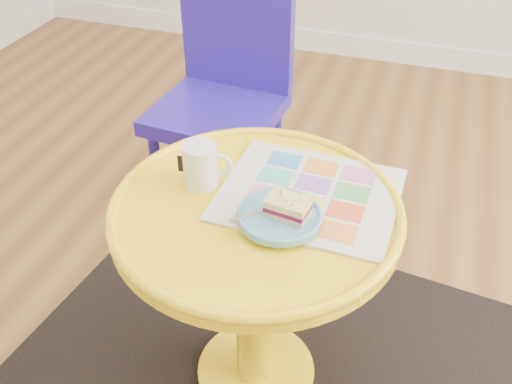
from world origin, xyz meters
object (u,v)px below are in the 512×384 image
(mug, at_px, (202,164))
(plate, at_px, (280,217))
(newspaper, at_px, (309,194))
(side_table, at_px, (256,263))
(chair, at_px, (225,89))

(mug, distance_m, plate, 0.22)
(newspaper, distance_m, mug, 0.24)
(side_table, height_order, chair, chair)
(side_table, relative_size, chair, 0.73)
(chair, relative_size, plate, 4.99)
(chair, bearing_deg, mug, -68.68)
(chair, relative_size, newspaper, 2.27)
(chair, height_order, plate, chair)
(side_table, relative_size, mug, 5.64)
(plate, bearing_deg, side_table, 149.66)
(newspaper, xyz_separation_m, plate, (-0.03, -0.11, 0.02))
(newspaper, xyz_separation_m, mug, (-0.24, -0.03, 0.05))
(chair, height_order, mug, chair)
(side_table, xyz_separation_m, plate, (0.06, -0.04, 0.18))
(chair, height_order, newspaper, chair)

